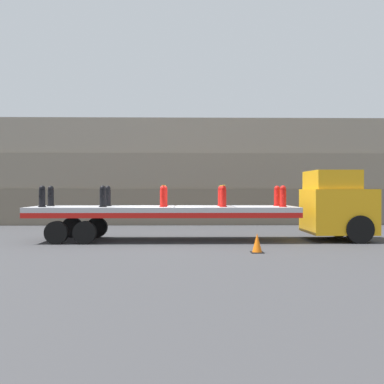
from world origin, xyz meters
TOP-DOWN VIEW (x-y plane):
  - ground_plane at (0.00, 0.00)m, footprint 120.00×120.00m
  - rock_cliff at (0.00, 9.08)m, footprint 60.00×3.30m
  - truck_cab at (7.17, 0.00)m, footprint 2.52×2.57m
  - flatbed_trailer at (-0.49, 0.00)m, footprint 10.69×2.58m
  - fire_hydrant_black_near_0 at (-4.74, -0.55)m, footprint 0.31×0.45m
  - fire_hydrant_black_far_0 at (-4.74, 0.55)m, footprint 0.31×0.45m
  - fire_hydrant_black_near_1 at (-2.37, -0.55)m, footprint 0.31×0.45m
  - fire_hydrant_black_far_1 at (-2.37, 0.55)m, footprint 0.31×0.45m
  - fire_hydrant_red_near_2 at (0.00, -0.55)m, footprint 0.31×0.45m
  - fire_hydrant_red_far_2 at (0.00, 0.55)m, footprint 0.31×0.45m
  - fire_hydrant_red_near_3 at (2.37, -0.55)m, footprint 0.31×0.45m
  - fire_hydrant_red_far_3 at (2.37, 0.55)m, footprint 0.31×0.45m
  - fire_hydrant_red_near_4 at (4.74, -0.55)m, footprint 0.31×0.45m
  - fire_hydrant_red_far_4 at (4.74, 0.55)m, footprint 0.31×0.45m
  - cargo_strap_rear at (0.00, 0.00)m, footprint 0.05×2.68m
  - cargo_strap_middle at (2.37, 0.00)m, footprint 0.05×2.68m
  - traffic_cone at (3.22, -3.47)m, footprint 0.41×0.41m

SIDE VIEW (x-z plane):
  - ground_plane at x=0.00m, z-range 0.00..0.00m
  - traffic_cone at x=3.22m, z-range -0.01..0.63m
  - flatbed_trailer at x=-0.49m, z-range 0.46..1.84m
  - truck_cab at x=7.17m, z-range 0.02..2.85m
  - fire_hydrant_black_near_0 at x=-4.74m, z-range 1.37..2.22m
  - fire_hydrant_black_far_0 at x=-4.74m, z-range 1.37..2.22m
  - fire_hydrant_black_near_1 at x=-2.37m, z-range 1.37..2.22m
  - fire_hydrant_black_far_1 at x=-2.37m, z-range 1.37..2.22m
  - fire_hydrant_red_near_2 at x=0.00m, z-range 1.37..2.22m
  - fire_hydrant_red_far_2 at x=0.00m, z-range 1.37..2.22m
  - fire_hydrant_red_near_3 at x=2.37m, z-range 1.37..2.22m
  - fire_hydrant_red_far_3 at x=2.37m, z-range 1.37..2.22m
  - fire_hydrant_red_near_4 at x=4.74m, z-range 1.37..2.22m
  - fire_hydrant_red_far_4 at x=4.74m, z-range 1.37..2.22m
  - cargo_strap_rear at x=0.00m, z-range 2.23..2.25m
  - cargo_strap_middle at x=2.37m, z-range 2.23..2.25m
  - rock_cliff at x=0.00m, z-range 0.00..6.31m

